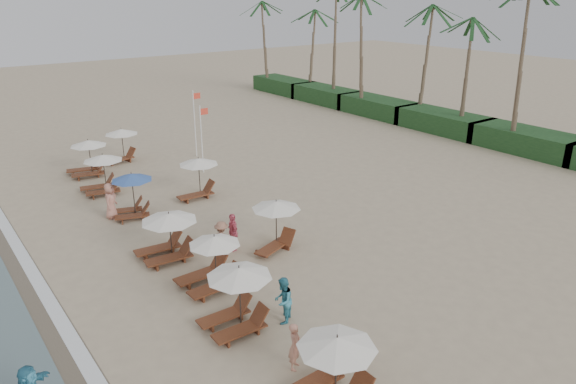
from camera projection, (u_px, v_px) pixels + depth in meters
ground at (386, 284)px, 21.33m from camera, size 160.00×160.00×0.00m
foam_line at (29, 267)px, 22.59m from camera, size 0.50×140.00×0.02m
shrub_hedge at (443, 122)px, 44.19m from camera, size 3.20×53.00×1.60m
palm_row at (445, 6)px, 41.58m from camera, size 7.00×52.00×12.30m
lounger_station_0 at (329, 371)px, 14.89m from camera, size 2.66×2.31×2.06m
lounger_station_1 at (235, 299)px, 18.14m from camera, size 2.56×2.29×2.30m
lounger_station_2 at (209, 265)px, 20.83m from camera, size 2.59×2.06×2.11m
lounger_station_3 at (165, 236)px, 23.03m from camera, size 2.77×2.46×2.06m
lounger_station_4 at (130, 195)px, 27.27m from camera, size 2.39×2.17×2.32m
lounger_station_5 at (101, 174)px, 30.55m from camera, size 2.56×2.23×2.26m
lounger_station_6 at (86, 159)px, 33.49m from camera, size 2.65×2.35×2.26m
inland_station_0 at (275, 221)px, 23.74m from camera, size 2.71×2.24×2.22m
inland_station_1 at (197, 175)px, 29.78m from camera, size 2.76×2.24×2.22m
inland_station_2 at (120, 143)px, 36.08m from camera, size 2.77×2.24×2.22m
beachgoer_near at (295, 346)px, 16.32m from camera, size 0.69×0.65×1.59m
beachgoer_mid_a at (283, 300)px, 18.60m from camera, size 1.06×1.04×1.73m
beachgoer_mid_b at (222, 239)px, 23.22m from camera, size 1.16×1.24×1.68m
beachgoer_far_a at (233, 232)px, 23.85m from camera, size 0.62×1.10×1.76m
beachgoer_far_b at (110, 201)px, 27.19m from camera, size 1.06×1.10×1.89m
flag_pole_near at (202, 136)px, 33.58m from camera, size 0.59×0.08×4.35m
flag_pole_far at (195, 120)px, 36.88m from camera, size 0.59×0.08×4.66m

